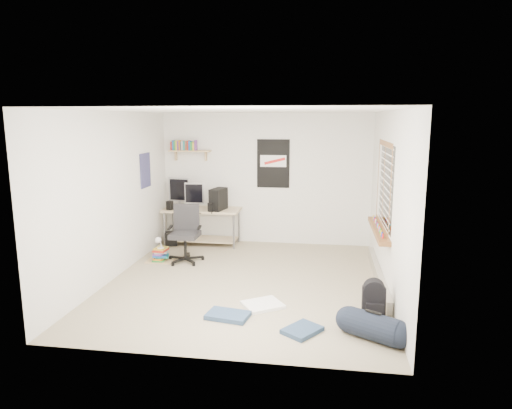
# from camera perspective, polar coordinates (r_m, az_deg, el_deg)

# --- Properties ---
(floor) EXTENTS (4.00, 4.50, 0.01)m
(floor) POSITION_cam_1_polar(r_m,az_deg,el_deg) (6.89, -1.30, -9.65)
(floor) COLOR gray
(floor) RESTS_ON ground
(ceiling) EXTENTS (4.00, 4.50, 0.01)m
(ceiling) POSITION_cam_1_polar(r_m,az_deg,el_deg) (6.46, -1.40, 11.71)
(ceiling) COLOR white
(ceiling) RESTS_ON ground
(back_wall) EXTENTS (4.00, 0.01, 2.50)m
(back_wall) POSITION_cam_1_polar(r_m,az_deg,el_deg) (8.76, 1.19, 3.20)
(back_wall) COLOR silver
(back_wall) RESTS_ON ground
(left_wall) EXTENTS (0.01, 4.50, 2.50)m
(left_wall) POSITION_cam_1_polar(r_m,az_deg,el_deg) (7.18, -17.32, 1.07)
(left_wall) COLOR silver
(left_wall) RESTS_ON ground
(right_wall) EXTENTS (0.01, 4.50, 2.50)m
(right_wall) POSITION_cam_1_polar(r_m,az_deg,el_deg) (6.52, 16.27, 0.20)
(right_wall) COLOR silver
(right_wall) RESTS_ON ground
(desk) EXTENTS (1.57, 0.99, 0.67)m
(desk) POSITION_cam_1_polar(r_m,az_deg,el_deg) (8.85, -6.72, -2.63)
(desk) COLOR tan
(desk) RESTS_ON floor
(monitor_left) EXTENTS (0.43, 0.15, 0.46)m
(monitor_left) POSITION_cam_1_polar(r_m,az_deg,el_deg) (8.93, -9.54, 0.90)
(monitor_left) COLOR #98979C
(monitor_left) RESTS_ON desk
(monitor_right) EXTENTS (0.37, 0.12, 0.39)m
(monitor_right) POSITION_cam_1_polar(r_m,az_deg,el_deg) (8.65, -7.67, 0.41)
(monitor_right) COLOR #B1B2B6
(monitor_right) RESTS_ON desk
(pc_tower) EXTENTS (0.29, 0.46, 0.44)m
(pc_tower) POSITION_cam_1_polar(r_m,az_deg,el_deg) (8.59, -4.72, 0.56)
(pc_tower) COLOR black
(pc_tower) RESTS_ON desk
(keyboard) EXTENTS (0.38, 0.23, 0.02)m
(keyboard) POSITION_cam_1_polar(r_m,az_deg,el_deg) (8.52, -6.88, -1.01)
(keyboard) COLOR black
(keyboard) RESTS_ON desk
(speaker_left) EXTENTS (0.13, 0.13, 0.20)m
(speaker_left) POSITION_cam_1_polar(r_m,az_deg,el_deg) (8.74, -10.72, -0.22)
(speaker_left) COLOR black
(speaker_left) RESTS_ON desk
(speaker_right) EXTENTS (0.13, 0.13, 0.20)m
(speaker_right) POSITION_cam_1_polar(r_m,az_deg,el_deg) (8.45, -5.60, -0.45)
(speaker_right) COLOR black
(speaker_right) RESTS_ON desk
(office_chair) EXTENTS (0.71, 0.71, 0.97)m
(office_chair) POSITION_cam_1_polar(r_m,az_deg,el_deg) (7.77, -8.87, -3.60)
(office_chair) COLOR #242326
(office_chair) RESTS_ON floor
(wall_shelf) EXTENTS (0.80, 0.22, 0.24)m
(wall_shelf) POSITION_cam_1_polar(r_m,az_deg,el_deg) (8.90, -8.25, 6.64)
(wall_shelf) COLOR tan
(wall_shelf) RESTS_ON back_wall
(poster_back_wall) EXTENTS (0.62, 0.03, 0.92)m
(poster_back_wall) POSITION_cam_1_polar(r_m,az_deg,el_deg) (8.69, 2.16, 5.13)
(poster_back_wall) COLOR black
(poster_back_wall) RESTS_ON back_wall
(poster_left_wall) EXTENTS (0.02, 0.42, 0.60)m
(poster_left_wall) POSITION_cam_1_polar(r_m,az_deg,el_deg) (8.22, -13.67, 4.17)
(poster_left_wall) COLOR navy
(poster_left_wall) RESTS_ON left_wall
(window) EXTENTS (0.10, 1.50, 1.26)m
(window) POSITION_cam_1_polar(r_m,az_deg,el_deg) (6.78, 15.57, 2.33)
(window) COLOR brown
(window) RESTS_ON right_wall
(baseboard_heater) EXTENTS (0.08, 2.50, 0.18)m
(baseboard_heater) POSITION_cam_1_polar(r_m,az_deg,el_deg) (7.10, 15.06, -8.60)
(baseboard_heater) COLOR #B7B2A8
(baseboard_heater) RESTS_ON floor
(backpack) EXTENTS (0.29, 0.23, 0.37)m
(backpack) POSITION_cam_1_polar(r_m,az_deg,el_deg) (5.83, 14.48, -11.73)
(backpack) COLOR black
(backpack) RESTS_ON floor
(duffel_bag) EXTENTS (0.41, 0.41, 0.59)m
(duffel_bag) POSITION_cam_1_polar(r_m,az_deg,el_deg) (5.32, 14.38, -14.66)
(duffel_bag) COLOR black
(duffel_bag) RESTS_ON floor
(tshirt) EXTENTS (0.62, 0.60, 0.04)m
(tshirt) POSITION_cam_1_polar(r_m,az_deg,el_deg) (6.03, 0.84, -12.42)
(tshirt) COLOR white
(tshirt) RESTS_ON floor
(jeans_a) EXTENTS (0.55, 0.40, 0.06)m
(jeans_a) POSITION_cam_1_polar(r_m,az_deg,el_deg) (5.73, -3.53, -13.66)
(jeans_a) COLOR navy
(jeans_a) RESTS_ON floor
(jeans_b) EXTENTS (0.50, 0.53, 0.05)m
(jeans_b) POSITION_cam_1_polar(r_m,az_deg,el_deg) (5.39, 5.79, -15.36)
(jeans_b) COLOR navy
(jeans_b) RESTS_ON floor
(book_stack) EXTENTS (0.51, 0.44, 0.32)m
(book_stack) POSITION_cam_1_polar(r_m,az_deg,el_deg) (7.97, -11.90, -5.88)
(book_stack) COLOR brown
(book_stack) RESTS_ON floor
(desk_lamp) EXTENTS (0.15, 0.21, 0.19)m
(desk_lamp) POSITION_cam_1_polar(r_m,az_deg,el_deg) (7.88, -11.87, -4.32)
(desk_lamp) COLOR white
(desk_lamp) RESTS_ON book_stack
(subwoofer) EXTENTS (0.29, 0.29, 0.25)m
(subwoofer) POSITION_cam_1_polar(r_m,az_deg,el_deg) (8.87, -10.59, -4.19)
(subwoofer) COLOR black
(subwoofer) RESTS_ON floor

